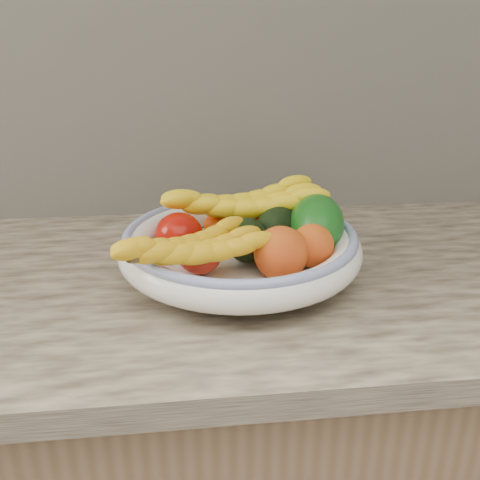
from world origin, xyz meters
name	(u,v)px	position (x,y,z in m)	size (l,w,h in m)	color
kitchen_counter	(239,464)	(0.00, 1.69, 0.46)	(2.44, 0.66, 1.40)	brown
fruit_bowl	(240,247)	(0.00, 1.66, 0.95)	(0.39, 0.39, 0.08)	white
clementine_back_left	(217,225)	(-0.03, 1.75, 0.95)	(0.05, 0.05, 0.04)	#F34D05
clementine_back_right	(257,219)	(0.04, 1.77, 0.95)	(0.05, 0.05, 0.04)	#E05304
tomato_left	(179,234)	(-0.10, 1.69, 0.96)	(0.08, 0.08, 0.07)	#A50D05
tomato_near_left	(200,254)	(-0.07, 1.61, 0.96)	(0.07, 0.07, 0.06)	red
avocado_center	(247,240)	(0.01, 1.65, 0.96)	(0.07, 0.10, 0.07)	black
avocado_right	(278,227)	(0.07, 1.70, 0.96)	(0.07, 0.10, 0.07)	black
green_mango	(316,224)	(0.13, 1.67, 0.98)	(0.09, 0.14, 0.10)	#0E4C0F
peach_front	(281,253)	(0.05, 1.59, 0.97)	(0.08, 0.08, 0.08)	orange
peach_right	(312,245)	(0.10, 1.61, 0.97)	(0.07, 0.07, 0.07)	orange
banana_bunch_back	(244,208)	(0.02, 1.74, 0.99)	(0.30, 0.11, 0.08)	yellow
banana_bunch_front	(192,252)	(-0.08, 1.57, 0.98)	(0.25, 0.10, 0.07)	yellow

